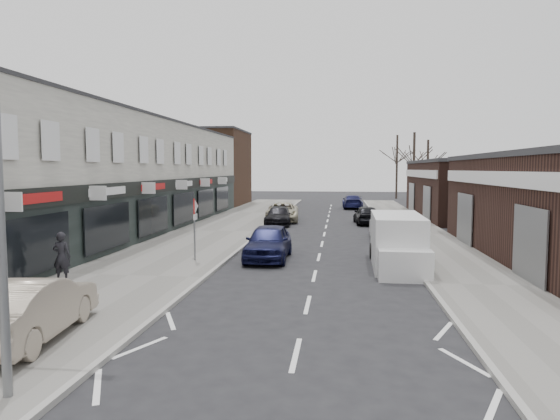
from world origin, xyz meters
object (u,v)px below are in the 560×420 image
(sedan_on_pavement, at_px, (30,308))
(parked_car_left_c, at_px, (282,212))
(warning_sign, at_px, (195,211))
(street_lamp, at_px, (6,131))
(parked_car_right_a, at_px, (385,227))
(parked_car_right_c, at_px, (352,202))
(parked_car_left_b, at_px, (279,216))
(pedestrian, at_px, (62,257))
(parked_car_left_a, at_px, (268,242))
(white_van, at_px, (397,243))
(parked_car_right_b, at_px, (366,215))

(sedan_on_pavement, height_order, parked_car_left_c, sedan_on_pavement)
(warning_sign, bearing_deg, street_lamp, -87.16)
(parked_car_right_a, bearing_deg, parked_car_right_c, -86.83)
(warning_sign, distance_m, parked_car_left_b, 14.89)
(parked_car_left_b, bearing_deg, warning_sign, -99.37)
(sedan_on_pavement, relative_size, pedestrian, 2.53)
(warning_sign, bearing_deg, parked_car_right_c, 76.34)
(sedan_on_pavement, xyz_separation_m, parked_car_left_a, (3.88, 11.24, -0.07))
(street_lamp, xyz_separation_m, parked_car_right_c, (6.73, 43.07, -3.93))
(pedestrian, bearing_deg, parked_car_right_a, -135.28)
(pedestrian, height_order, parked_car_right_a, pedestrian)
(parked_car_left_c, distance_m, parked_car_right_a, 11.32)
(street_lamp, height_order, parked_car_left_c, street_lamp)
(warning_sign, xyz_separation_m, pedestrian, (-3.42, -4.48, -1.22))
(parked_car_right_a, bearing_deg, sedan_on_pavement, 62.04)
(parked_car_left_b, distance_m, parked_car_left_c, 2.41)
(white_van, bearing_deg, parked_car_right_c, 93.28)
(warning_sign, bearing_deg, parked_car_left_a, 21.86)
(parked_car_left_b, bearing_deg, parked_car_left_a, -87.48)
(parked_car_right_c, bearing_deg, sedan_on_pavement, 77.28)
(sedan_on_pavement, relative_size, parked_car_left_a, 0.96)
(parked_car_right_b, bearing_deg, parked_car_left_c, -14.44)
(parked_car_left_c, bearing_deg, parked_car_left_b, -94.16)
(white_van, distance_m, parked_car_left_c, 18.34)
(parked_car_right_a, bearing_deg, white_van, 88.05)
(white_van, xyz_separation_m, parked_car_right_a, (0.25, 8.12, -0.28))
(parked_car_left_b, bearing_deg, parked_car_right_a, -46.12)
(parked_car_right_a, distance_m, parked_car_right_c, 22.17)
(sedan_on_pavement, bearing_deg, parked_car_left_b, -102.66)
(parked_car_left_b, bearing_deg, street_lamp, -94.89)
(warning_sign, relative_size, white_van, 0.49)
(warning_sign, bearing_deg, parked_car_right_b, 63.31)
(street_lamp, height_order, warning_sign, street_lamp)
(parked_car_left_a, relative_size, parked_car_right_a, 1.02)
(sedan_on_pavement, distance_m, parked_car_left_a, 11.89)
(street_lamp, relative_size, warning_sign, 2.96)
(sedan_on_pavement, height_order, pedestrian, pedestrian)
(white_van, distance_m, parked_car_right_a, 8.13)
(parked_car_left_b, bearing_deg, parked_car_right_c, 67.67)
(warning_sign, xyz_separation_m, parked_car_left_c, (1.76, 17.11, -1.49))
(sedan_on_pavement, xyz_separation_m, parked_car_right_b, (8.93, 25.98, -0.15))
(parked_car_left_c, xyz_separation_m, parked_car_right_c, (5.60, 13.17, -0.03))
(pedestrian, distance_m, parked_car_left_a, 8.54)
(pedestrian, relative_size, parked_car_right_b, 0.43)
(white_van, bearing_deg, sedan_on_pavement, -131.52)
(white_van, height_order, parked_car_right_a, white_van)
(street_lamp, distance_m, warning_sign, 13.04)
(parked_car_left_b, bearing_deg, sedan_on_pavement, -98.74)
(street_lamp, distance_m, parked_car_right_c, 43.77)
(sedan_on_pavement, bearing_deg, pedestrian, -72.35)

